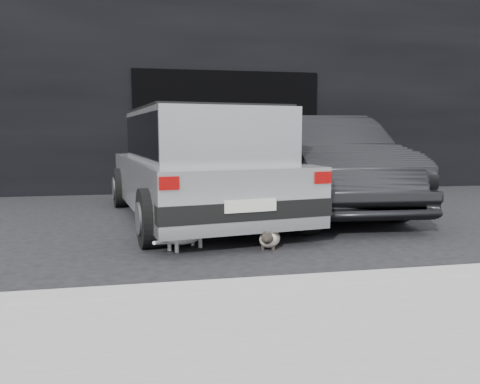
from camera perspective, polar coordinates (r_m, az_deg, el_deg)
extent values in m
plane|color=black|center=(6.24, -4.50, -4.68)|extent=(80.00, 80.00, 0.00)
cube|color=black|center=(12.25, -3.16, 12.90)|extent=(34.00, 4.00, 5.00)
cube|color=black|center=(10.20, -1.54, 7.30)|extent=(4.00, 0.10, 2.60)
cube|color=gray|center=(4.05, 14.46, -10.61)|extent=(18.00, 0.25, 0.12)
cube|color=gray|center=(3.08, 24.50, -16.93)|extent=(18.00, 2.20, 0.11)
cube|color=#B4B6B9|center=(7.03, -5.24, 1.21)|extent=(2.62, 4.64, 0.70)
cube|color=#B4B6B9|center=(6.78, -4.82, 6.91)|extent=(2.16, 3.16, 0.70)
cube|color=black|center=(6.78, -4.82, 6.91)|extent=(2.15, 3.05, 0.56)
cube|color=black|center=(5.05, 0.92, -2.28)|extent=(1.98, 0.49, 0.20)
cube|color=black|center=(9.10, -8.64, 1.87)|extent=(1.98, 0.49, 0.20)
cube|color=silver|center=(4.95, 1.32, -1.68)|extent=(0.58, 0.11, 0.14)
cube|color=#8C0707|center=(4.67, -8.65, 1.06)|extent=(0.21, 0.06, 0.14)
cube|color=#8C0707|center=(5.29, 10.09, 1.74)|extent=(0.21, 0.06, 0.14)
cube|color=black|center=(6.79, -4.85, 10.00)|extent=(2.11, 2.87, 0.03)
cylinder|color=black|center=(5.34, -10.85, -3.12)|extent=(0.35, 0.71, 0.68)
cylinder|color=slate|center=(5.32, -12.28, -3.19)|extent=(0.08, 0.37, 0.37)
cylinder|color=black|center=(5.94, 7.70, -2.01)|extent=(0.35, 0.71, 0.68)
cylinder|color=slate|center=(6.00, 8.85, -1.93)|extent=(0.08, 0.37, 0.37)
cylinder|color=black|center=(8.38, -14.24, 0.51)|extent=(0.35, 0.71, 0.68)
cylinder|color=slate|center=(8.37, -15.16, 0.47)|extent=(0.08, 0.37, 0.37)
cylinder|color=black|center=(8.78, -1.72, 1.02)|extent=(0.35, 0.71, 0.68)
cylinder|color=slate|center=(8.82, -0.88, 1.05)|extent=(0.08, 0.37, 0.37)
imported|color=black|center=(8.07, 9.91, 3.60)|extent=(2.01, 4.90, 1.58)
ellipsoid|color=beige|center=(5.31, 3.63, -5.67)|extent=(0.39, 0.52, 0.18)
ellipsoid|color=beige|center=(5.19, 3.48, -5.72)|extent=(0.26, 0.26, 0.17)
ellipsoid|color=black|center=(5.06, 3.32, -5.68)|extent=(0.17, 0.16, 0.12)
sphere|color=black|center=(5.01, 3.25, -5.88)|extent=(0.05, 0.05, 0.05)
cone|color=black|center=(5.06, 3.73, -5.05)|extent=(0.06, 0.07, 0.06)
cone|color=black|center=(5.07, 2.96, -5.02)|extent=(0.06, 0.07, 0.06)
cylinder|color=black|center=(5.18, 4.10, -6.80)|extent=(0.04, 0.04, 0.06)
cylinder|color=black|center=(5.20, 2.80, -6.75)|extent=(0.04, 0.04, 0.06)
cylinder|color=black|center=(5.45, 4.41, -6.10)|extent=(0.04, 0.04, 0.06)
cylinder|color=black|center=(5.46, 3.18, -6.06)|extent=(0.04, 0.04, 0.06)
cylinder|color=black|center=(5.56, 3.94, -5.39)|extent=(0.04, 0.26, 0.08)
ellipsoid|color=silver|center=(5.24, -6.73, -5.06)|extent=(0.61, 0.52, 0.24)
ellipsoid|color=silver|center=(5.31, -5.55, -4.60)|extent=(0.32, 0.32, 0.20)
ellipsoid|color=silver|center=(5.38, -4.36, -3.56)|extent=(0.20, 0.20, 0.14)
sphere|color=silver|center=(5.42, -3.85, -3.55)|extent=(0.06, 0.06, 0.06)
cone|color=silver|center=(5.39, -4.76, -2.85)|extent=(0.08, 0.08, 0.07)
cone|color=silver|center=(5.33, -4.24, -2.96)|extent=(0.08, 0.08, 0.07)
cylinder|color=silver|center=(5.41, -5.77, -5.80)|extent=(0.04, 0.04, 0.14)
cylinder|color=silver|center=(5.30, -4.87, -6.05)|extent=(0.04, 0.04, 0.14)
cylinder|color=silver|center=(5.23, -8.59, -6.31)|extent=(0.04, 0.04, 0.14)
cylinder|color=silver|center=(5.12, -7.72, -6.59)|extent=(0.04, 0.04, 0.14)
cylinder|color=silver|center=(5.08, -9.44, -6.09)|extent=(0.22, 0.26, 0.09)
ellipsoid|color=gray|center=(5.16, -7.46, -4.99)|extent=(0.25, 0.23, 0.10)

